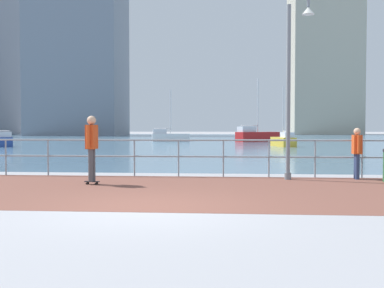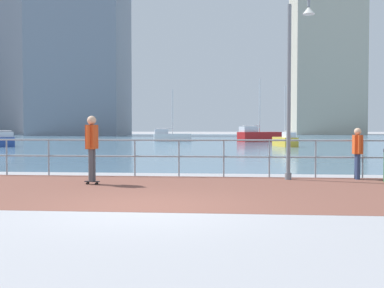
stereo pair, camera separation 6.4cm
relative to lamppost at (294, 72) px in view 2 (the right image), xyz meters
The scene contains 12 objects.
ground 35.30m from the lamppost, 95.65° to the left, with size 220.00×220.00×0.00m, color #9E9EA3.
brick_paving 5.30m from the lamppost, 144.40° to the right, with size 28.00×6.20×0.01m, color brown.
harbor_water 45.86m from the lamppost, 94.34° to the left, with size 180.00×88.00×0.00m, color slate.
waterfront_railing 4.23m from the lamppost, 169.79° to the left, with size 25.25×0.06×1.17m.
lamppost is the anchor object (origin of this frame).
skateboarder 6.14m from the lamppost, 163.92° to the right, with size 0.41×0.56×1.85m.
bystander 2.97m from the lamppost, ahead, with size 0.25×0.55×1.52m.
sailboat_white 36.91m from the lamppost, 102.97° to the left, with size 4.14×2.02×5.58m.
sailboat_yellow 36.45m from the lamppost, 88.34° to the left, with size 4.86×3.90×6.78m.
sailboat_teal 24.12m from the lamppost, 84.05° to the left, with size 1.74×3.58×4.83m.
tower_steel 92.84m from the lamppost, 78.32° to the left, with size 14.04×14.37×40.84m.
tower_glass 80.37m from the lamppost, 112.58° to the left, with size 17.00×12.74×32.51m.
Camera 2 is at (1.63, -8.83, 1.54)m, focal length 43.64 mm.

